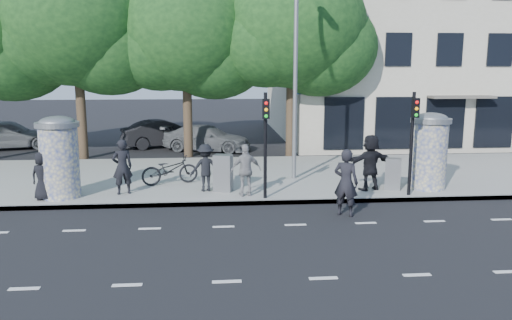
{
  "coord_description": "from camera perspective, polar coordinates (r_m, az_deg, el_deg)",
  "views": [
    {
      "loc": [
        -2.2,
        -11.77,
        4.29
      ],
      "look_at": [
        -0.93,
        3.5,
        1.47
      ],
      "focal_mm": 35.0,
      "sensor_mm": 36.0,
      "label": 1
    }
  ],
  "objects": [
    {
      "name": "man_road",
      "position": [
        14.84,
        10.23,
        -2.55
      ],
      "size": [
        0.87,
        0.79,
        2.0
      ],
      "primitive_type": "imported",
      "rotation": [
        0.0,
        0.0,
        2.58
      ],
      "color": "black",
      "rests_on": "ground"
    },
    {
      "name": "ped_e",
      "position": [
        16.29,
        -1.15,
        -1.18
      ],
      "size": [
        1.1,
        0.76,
        1.72
      ],
      "primitive_type": "imported",
      "rotation": [
        0.0,
        0.0,
        3.33
      ],
      "color": "gray",
      "rests_on": "sidewalk"
    },
    {
      "name": "traffic_pole_near",
      "position": [
        15.78,
        1.09,
        2.93
      ],
      "size": [
        0.22,
        0.31,
        3.4
      ],
      "color": "black",
      "rests_on": "sidewalk"
    },
    {
      "name": "ad_column_left",
      "position": [
        17.24,
        -21.56,
        0.51
      ],
      "size": [
        1.36,
        1.36,
        2.65
      ],
      "color": "beige",
      "rests_on": "sidewalk"
    },
    {
      "name": "street_lamp",
      "position": [
        18.65,
        4.58,
        11.95
      ],
      "size": [
        0.25,
        0.93,
        8.0
      ],
      "color": "slate",
      "rests_on": "sidewalk"
    },
    {
      "name": "traffic_pole_far",
      "position": [
        16.95,
        17.47,
        2.97
      ],
      "size": [
        0.22,
        0.31,
        3.4
      ],
      "color": "black",
      "rests_on": "sidewalk"
    },
    {
      "name": "ad_column_right",
      "position": [
        18.26,
        19.2,
        1.18
      ],
      "size": [
        1.36,
        1.36,
        2.65
      ],
      "color": "beige",
      "rests_on": "sidewalk"
    },
    {
      "name": "tree_center",
      "position": [
        24.44,
        4.09,
        15.15
      ],
      "size": [
        7.0,
        7.0,
        9.3
      ],
      "color": "#38281C",
      "rests_on": "ground"
    },
    {
      "name": "car_mid",
      "position": [
        28.06,
        -10.46,
        3.0
      ],
      "size": [
        3.1,
        4.8,
        1.5
      ],
      "primitive_type": "imported",
      "rotation": [
        0.0,
        0.0,
        1.94
      ],
      "color": "black",
      "rests_on": "ground"
    },
    {
      "name": "lane_dash_near",
      "position": [
        10.71,
        7.7,
        -13.25
      ],
      "size": [
        32.0,
        0.12,
        0.01
      ],
      "primitive_type": "cube",
      "color": "silver",
      "rests_on": "ground"
    },
    {
      "name": "curb",
      "position": [
        16.04,
        3.29,
        -4.82
      ],
      "size": [
        40.0,
        0.1,
        0.16
      ],
      "primitive_type": "cube",
      "color": "slate",
      "rests_on": "ground"
    },
    {
      "name": "ped_a",
      "position": [
        17.18,
        -23.18,
        -1.69
      ],
      "size": [
        0.83,
        0.61,
        1.56
      ],
      "primitive_type": "imported",
      "rotation": [
        0.0,
        0.0,
        2.98
      ],
      "color": "black",
      "rests_on": "sidewalk"
    },
    {
      "name": "cabinet_left",
      "position": [
        17.03,
        -3.78,
        -1.49
      ],
      "size": [
        0.7,
        0.59,
        1.26
      ],
      "primitive_type": "cube",
      "rotation": [
        0.0,
        0.0,
        -0.3
      ],
      "color": "slate",
      "rests_on": "sidewalk"
    },
    {
      "name": "building",
      "position": [
        34.83,
        19.79,
        12.63
      ],
      "size": [
        20.3,
        15.85,
        12.0
      ],
      "color": "#B8B19A",
      "rests_on": "ground"
    },
    {
      "name": "lane_dash_far",
      "position": [
        14.02,
        4.53,
        -7.4
      ],
      "size": [
        32.0,
        0.12,
        0.01
      ],
      "primitive_type": "cube",
      "color": "silver",
      "rests_on": "ground"
    },
    {
      "name": "cabinet_right",
      "position": [
        17.87,
        15.37,
        -1.54
      ],
      "size": [
        0.62,
        0.54,
        1.1
      ],
      "primitive_type": "cube",
      "rotation": [
        0.0,
        0.0,
        -0.35
      ],
      "color": "slate",
      "rests_on": "sidewalk"
    },
    {
      "name": "car_right",
      "position": [
        26.41,
        -5.65,
        2.5
      ],
      "size": [
        3.25,
        4.99,
        1.34
      ],
      "primitive_type": "imported",
      "rotation": [
        0.0,
        0.0,
        1.25
      ],
      "color": "#5A5E62",
      "rests_on": "ground"
    },
    {
      "name": "ped_b",
      "position": [
        17.12,
        -15.03,
        -0.76
      ],
      "size": [
        0.79,
        0.66,
        1.84
      ],
      "primitive_type": "imported",
      "rotation": [
        0.0,
        0.0,
        3.52
      ],
      "color": "black",
      "rests_on": "sidewalk"
    },
    {
      "name": "sidewalk",
      "position": [
        19.85,
        1.7,
        -1.84
      ],
      "size": [
        40.0,
        8.0,
        0.15
      ],
      "primitive_type": "cube",
      "color": "gray",
      "rests_on": "ground"
    },
    {
      "name": "ped_f",
      "position": [
        17.53,
        12.92,
        -0.27
      ],
      "size": [
        1.9,
        1.17,
        1.93
      ],
      "primitive_type": "imported",
      "rotation": [
        0.0,
        0.0,
        3.46
      ],
      "color": "black",
      "rests_on": "sidewalk"
    },
    {
      "name": "ground",
      "position": [
        12.72,
        5.55,
        -9.33
      ],
      "size": [
        120.0,
        120.0,
        0.0
      ],
      "primitive_type": "plane",
      "color": "black",
      "rests_on": "ground"
    },
    {
      "name": "ped_d",
      "position": [
        17.07,
        -5.81,
        -0.87
      ],
      "size": [
        1.14,
        0.78,
        1.62
      ],
      "primitive_type": "imported",
      "rotation": [
        0.0,
        0.0,
        3.32
      ],
      "color": "black",
      "rests_on": "sidewalk"
    },
    {
      "name": "tree_near_left",
      "position": [
        24.57,
        -8.05,
        14.47
      ],
      "size": [
        6.8,
        6.8,
        8.97
      ],
      "color": "#38281C",
      "rests_on": "ground"
    },
    {
      "name": "bicycle",
      "position": [
        18.28,
        -9.81,
        -1.09
      ],
      "size": [
        1.3,
        2.17,
        1.08
      ],
      "primitive_type": "imported",
      "rotation": [
        0.0,
        0.0,
        1.88
      ],
      "color": "black",
      "rests_on": "sidewalk"
    },
    {
      "name": "car_left",
      "position": [
        29.93,
        -26.5,
        2.64
      ],
      "size": [
        3.14,
        5.06,
        1.61
      ],
      "primitive_type": "imported",
      "rotation": [
        0.0,
        0.0,
        1.85
      ],
      "color": "slate",
      "rests_on": "ground"
    },
    {
      "name": "tree_mid_left",
      "position": [
        25.17,
        -19.94,
        14.86
      ],
      "size": [
        7.2,
        7.2,
        9.57
      ],
      "color": "#38281C",
      "rests_on": "ground"
    }
  ]
}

